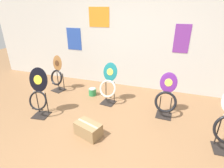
{
  "coord_description": "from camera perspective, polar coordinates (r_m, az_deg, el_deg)",
  "views": [
    {
      "loc": [
        0.88,
        -1.71,
        1.89
      ],
      "look_at": [
        -0.09,
        1.17,
        0.55
      ],
      "focal_mm": 28.0,
      "sensor_mm": 36.0,
      "label": 1
    }
  ],
  "objects": [
    {
      "name": "storage_box",
      "position": [
        2.89,
        -7.79,
        -14.45
      ],
      "size": [
        0.47,
        0.36,
        0.22
      ],
      "color": "#93754C",
      "rests_on": "ground_plane"
    },
    {
      "name": "toilet_seat_display_purple_note",
      "position": [
        3.35,
        17.24,
        -4.5
      ],
      "size": [
        0.41,
        0.34,
        0.82
      ],
      "color": "black",
      "rests_on": "ground_plane"
    },
    {
      "name": "toilet_seat_display_jazz_black",
      "position": [
        3.45,
        -22.86,
        -2.64
      ],
      "size": [
        0.39,
        0.34,
        0.91
      ],
      "color": "black",
      "rests_on": "ground_plane"
    },
    {
      "name": "ground_plane",
      "position": [
        2.7,
        -6.59,
        -20.92
      ],
      "size": [
        14.0,
        14.0,
        0.0
      ],
      "primitive_type": "plane",
      "color": "#8E6642"
    },
    {
      "name": "toilet_seat_display_woodgrain",
      "position": [
        4.39,
        -17.52,
        2.66
      ],
      "size": [
        0.4,
        0.34,
        0.86
      ],
      "color": "black",
      "rests_on": "ground_plane"
    },
    {
      "name": "wall_back",
      "position": [
        4.27,
        6.78,
        15.73
      ],
      "size": [
        8.0,
        0.07,
        2.6
      ],
      "color": "silver",
      "rests_on": "ground_plane"
    },
    {
      "name": "toilet_seat_display_teal_sax",
      "position": [
        3.61,
        -1.14,
        -0.36
      ],
      "size": [
        0.39,
        0.34,
        0.86
      ],
      "color": "black",
      "rests_on": "ground_plane"
    },
    {
      "name": "paint_can",
      "position": [
        4.09,
        -6.4,
        -2.48
      ],
      "size": [
        0.18,
        0.18,
        0.17
      ],
      "color": "#2D8E4C",
      "rests_on": "ground_plane"
    }
  ]
}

